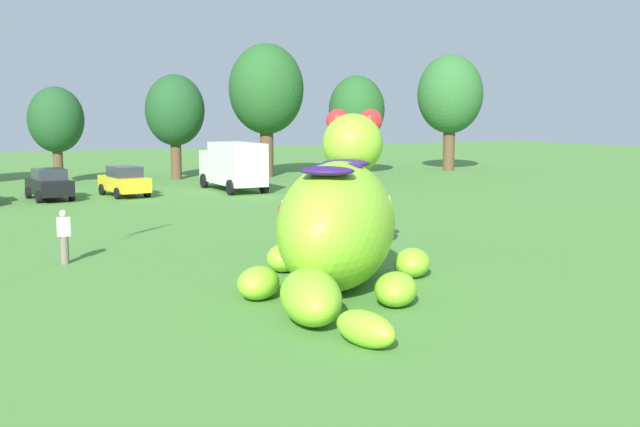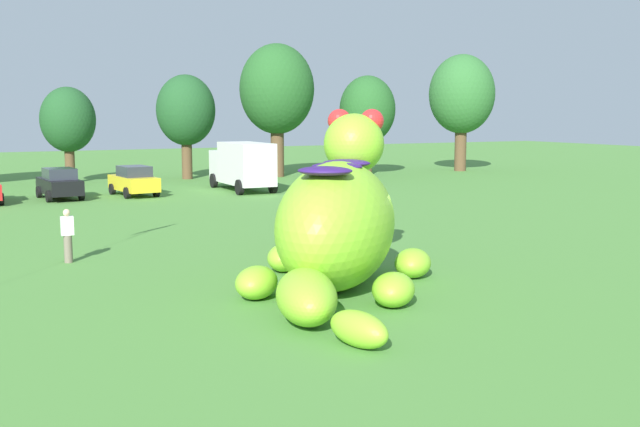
# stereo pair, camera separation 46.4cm
# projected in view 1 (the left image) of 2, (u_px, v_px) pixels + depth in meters

# --- Properties ---
(ground_plane) EXTENTS (160.00, 160.00, 0.00)m
(ground_plane) POSITION_uv_depth(u_px,v_px,m) (352.00, 281.00, 20.83)
(ground_plane) COLOR #4C8438
(giant_inflatable_creature) EXTENTS (6.74, 9.01, 4.83)m
(giant_inflatable_creature) POSITION_uv_depth(u_px,v_px,m) (338.00, 223.00, 19.85)
(giant_inflatable_creature) COLOR #8CD12D
(giant_inflatable_creature) RESTS_ON ground
(car_black) EXTENTS (2.20, 4.23, 1.72)m
(car_black) POSITION_uv_depth(u_px,v_px,m) (49.00, 184.00, 40.29)
(car_black) COLOR black
(car_black) RESTS_ON ground
(car_yellow) EXTENTS (2.30, 4.27, 1.72)m
(car_yellow) POSITION_uv_depth(u_px,v_px,m) (124.00, 181.00, 42.06)
(car_yellow) COLOR yellow
(car_yellow) RESTS_ON ground
(box_truck) EXTENTS (2.39, 6.41, 2.95)m
(box_truck) POSITION_uv_depth(u_px,v_px,m) (233.00, 165.00, 44.96)
(box_truck) COLOR silver
(box_truck) RESTS_ON ground
(tree_centre_left) EXTENTS (3.65, 3.65, 6.48)m
(tree_centre_left) POSITION_uv_depth(u_px,v_px,m) (56.00, 120.00, 49.28)
(tree_centre_left) COLOR brown
(tree_centre_left) RESTS_ON ground
(tree_centre) EXTENTS (4.20, 4.20, 7.45)m
(tree_centre) POSITION_uv_depth(u_px,v_px,m) (175.00, 111.00, 52.41)
(tree_centre) COLOR brown
(tree_centre) RESTS_ON ground
(tree_centre_right) EXTENTS (5.52, 5.52, 9.80)m
(tree_centre_right) POSITION_uv_depth(u_px,v_px,m) (266.00, 90.00, 54.30)
(tree_centre_right) COLOR brown
(tree_centre_right) RESTS_ON ground
(tree_mid_right) EXTENTS (4.25, 4.25, 7.55)m
(tree_mid_right) POSITION_uv_depth(u_px,v_px,m) (357.00, 110.00, 56.07)
(tree_mid_right) COLOR brown
(tree_mid_right) RESTS_ON ground
(tree_right) EXTENTS (5.33, 5.33, 9.46)m
(tree_right) POSITION_uv_depth(u_px,v_px,m) (450.00, 95.00, 60.23)
(tree_right) COLOR brown
(tree_right) RESTS_ON ground
(spectator_near_inflatable) EXTENTS (0.38, 0.26, 1.71)m
(spectator_near_inflatable) POSITION_uv_depth(u_px,v_px,m) (64.00, 237.00, 23.10)
(spectator_near_inflatable) COLOR #726656
(spectator_near_inflatable) RESTS_ON ground
(spectator_mid_field) EXTENTS (0.38, 0.26, 1.71)m
(spectator_mid_field) POSITION_uv_depth(u_px,v_px,m) (284.00, 224.00, 25.92)
(spectator_mid_field) COLOR #726656
(spectator_mid_field) RESTS_ON ground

